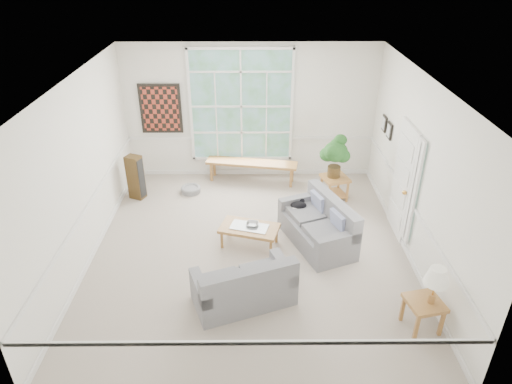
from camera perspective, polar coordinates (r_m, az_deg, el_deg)
floor at (r=8.16m, az=-0.70°, el=-7.18°), size 5.50×6.00×0.01m
ceiling at (r=6.83m, az=-0.85°, el=13.61°), size 5.50×6.00×0.02m
wall_back at (r=10.14m, az=-0.70°, el=9.94°), size 5.50×0.02×3.00m
wall_front at (r=4.88m, az=-0.91°, el=-13.72°), size 5.50×0.02×3.00m
wall_left at (r=7.89m, az=-21.19°, el=2.08°), size 0.02×6.00×3.00m
wall_right at (r=7.85m, az=19.75°, el=2.24°), size 0.02×6.00×3.00m
window_back at (r=10.06m, az=-1.86°, el=10.66°), size 2.30×0.08×2.40m
entry_door at (r=8.54m, az=17.78°, el=1.37°), size 0.08×0.90×2.10m
door_sidelight at (r=7.97m, az=19.13°, el=-0.10°), size 0.08×0.26×1.90m
wall_art at (r=10.26m, az=-11.83°, el=10.14°), size 0.90×0.06×1.10m
wall_frame_near at (r=9.34m, az=16.28°, el=7.37°), size 0.04×0.26×0.32m
wall_frame_far at (r=9.70m, az=15.68°, el=8.25°), size 0.04×0.26×0.32m
loveseat_right at (r=8.16m, az=7.65°, el=-3.80°), size 1.34×1.76×0.85m
loveseat_front at (r=6.88m, az=-1.60°, el=-10.98°), size 1.63×1.22×0.79m
coffee_table at (r=8.16m, az=-0.83°, el=-5.51°), size 1.13×0.82×0.38m
pewter_bowl at (r=8.08m, az=-0.46°, el=-4.01°), size 0.31×0.31×0.07m
window_bench at (r=10.28m, az=-0.54°, el=2.57°), size 2.07×0.75×0.47m
end_table at (r=9.71m, az=9.75°, el=0.54°), size 0.63×0.63×0.51m
houseplant at (r=9.42m, az=9.88°, el=4.41°), size 0.64×0.64×0.91m
side_table at (r=6.97m, az=20.04°, el=-14.17°), size 0.56×0.56×0.48m
table_lamp at (r=6.65m, az=21.45°, el=-10.84°), size 0.34×0.34×0.58m
pet_bed at (r=10.00m, az=-8.16°, el=0.32°), size 0.51×0.51×0.13m
floor_speaker at (r=9.83m, az=-14.82°, el=1.80°), size 0.36×0.33×0.95m
cat at (r=8.49m, az=5.34°, el=-1.61°), size 0.31×0.23×0.14m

